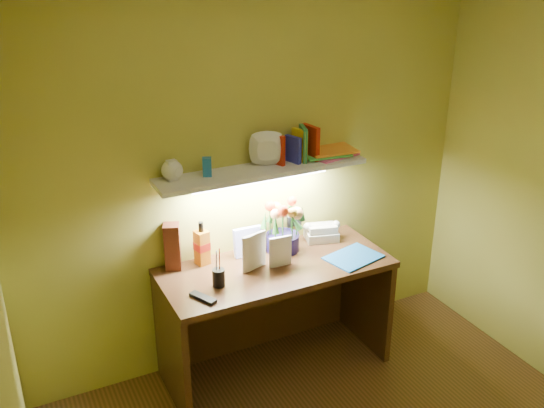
% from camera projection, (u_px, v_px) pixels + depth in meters
% --- Properties ---
extents(desk, '(1.40, 0.60, 0.75)m').
position_uv_depth(desk, '(276.00, 318.00, 3.79)').
color(desk, '#36230E').
rests_on(desk, ground).
extents(flower_bouquet, '(0.24, 0.24, 0.37)m').
position_uv_depth(flower_bouquet, '(283.00, 223.00, 3.76)').
color(flower_bouquet, '#140F3E').
rests_on(flower_bouquet, desk).
extents(telephone, '(0.24, 0.20, 0.12)m').
position_uv_depth(telephone, '(322.00, 231.00, 3.95)').
color(telephone, '#E9E5C5').
rests_on(telephone, desk).
extents(desk_clock, '(0.08, 0.06, 0.08)m').
position_uv_depth(desk_clock, '(326.00, 228.00, 4.05)').
color(desk_clock, silver).
rests_on(desk_clock, desk).
extents(whisky_bottle, '(0.09, 0.09, 0.27)m').
position_uv_depth(whisky_bottle, '(202.00, 243.00, 3.62)').
color(whisky_bottle, '#B6600C').
rests_on(whisky_bottle, desk).
extents(whisky_box, '(0.12, 0.12, 0.29)m').
position_uv_depth(whisky_box, '(172.00, 247.00, 3.56)').
color(whisky_box, '#522212').
rests_on(whisky_box, desk).
extents(pen_cup, '(0.08, 0.08, 0.17)m').
position_uv_depth(pen_cup, '(218.00, 272.00, 3.40)').
color(pen_cup, black).
rests_on(pen_cup, desk).
extents(art_card, '(0.18, 0.04, 0.18)m').
position_uv_depth(art_card, '(248.00, 242.00, 3.74)').
color(art_card, white).
rests_on(art_card, desk).
extents(tv_remote, '(0.11, 0.17, 0.02)m').
position_uv_depth(tv_remote, '(203.00, 298.00, 3.29)').
color(tv_remote, black).
rests_on(tv_remote, desk).
extents(blue_folder, '(0.37, 0.31, 0.01)m').
position_uv_depth(blue_folder, '(353.00, 257.00, 3.73)').
color(blue_folder, '#1F6FB7').
rests_on(blue_folder, desk).
extents(desk_book_a, '(0.17, 0.06, 0.23)m').
position_uv_depth(desk_book_a, '(243.00, 256.00, 3.51)').
color(desk_book_a, white).
rests_on(desk_book_a, desk).
extents(desk_book_b, '(0.14, 0.03, 0.20)m').
position_uv_depth(desk_book_b, '(269.00, 254.00, 3.58)').
color(desk_book_b, white).
rests_on(desk_book_b, desk).
extents(wall_shelf, '(1.31, 0.31, 0.24)m').
position_uv_depth(wall_shelf, '(266.00, 164.00, 3.58)').
color(wall_shelf, white).
rests_on(wall_shelf, ground).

